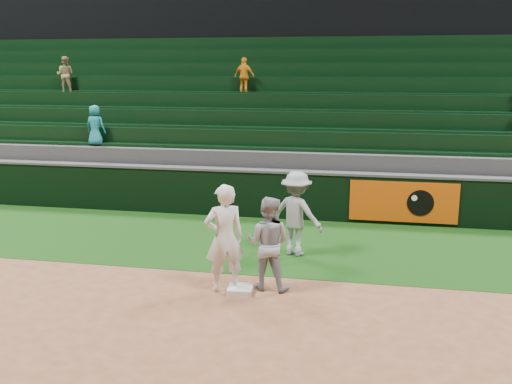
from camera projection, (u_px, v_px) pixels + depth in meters
ground at (239, 294)px, 9.83m from camera, size 70.00×70.00×0.00m
foul_grass at (268, 242)px, 12.70m from camera, size 36.00×4.20×0.01m
upper_deck at (325, 17)px, 25.26m from camera, size 40.00×12.00×12.00m
first_base at (240, 289)px, 9.90m from camera, size 0.46×0.46×0.10m
first_baseman at (224, 238)px, 9.81m from camera, size 0.82×0.72×1.90m
baserunner at (268, 243)px, 9.91m from camera, size 0.88×0.73×1.66m
base_coach at (296, 214)px, 11.69m from camera, size 1.29×1.02×1.75m
field_wall at (284, 194)px, 14.67m from camera, size 36.00×0.45×1.25m
stadium_seating at (301, 136)px, 18.06m from camera, size 36.00×5.95×4.85m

